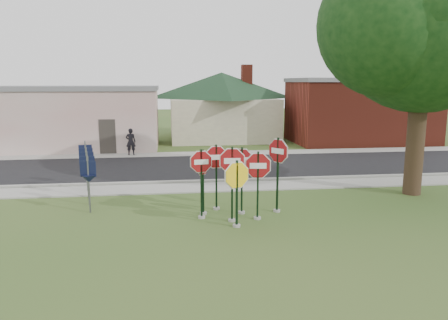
{
  "coord_description": "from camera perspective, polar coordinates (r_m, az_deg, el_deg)",
  "views": [
    {
      "loc": [
        -2.24,
        -12.59,
        4.49
      ],
      "look_at": [
        -0.37,
        2.0,
        1.84
      ],
      "focal_mm": 35.0,
      "sensor_mm": 36.0,
      "label": 1
    }
  ],
  "objects": [
    {
      "name": "building_house",
      "position": [
        34.86,
        -0.31,
        8.82
      ],
      "size": [
        11.6,
        11.6,
        6.2
      ],
      "color": "beige",
      "rests_on": "ground"
    },
    {
      "name": "sidewalk_far",
      "position": [
        27.35,
        -2.5,
        0.81
      ],
      "size": [
        60.0,
        1.6,
        0.06
      ],
      "primitive_type": "cube",
      "color": "gray",
      "rests_on": "ground"
    },
    {
      "name": "stop_sign_left",
      "position": [
        14.31,
        -2.99,
        -1.95
      ],
      "size": [
        1.02,
        0.24,
        2.43
      ],
      "color": "gray",
      "rests_on": "ground"
    },
    {
      "name": "stop_sign_far_left",
      "position": [
        14.76,
        -2.76,
        -1.68
      ],
      "size": [
        0.67,
        0.97,
        2.37
      ],
      "color": "gray",
      "rests_on": "ground"
    },
    {
      "name": "stop_sign_right",
      "position": [
        14.24,
        4.45,
        -2.04
      ],
      "size": [
        1.17,
        0.24,
        2.39
      ],
      "color": "gray",
      "rests_on": "ground"
    },
    {
      "name": "stop_sign_back_right",
      "position": [
        14.82,
        2.35,
        -1.54
      ],
      "size": [
        0.99,
        0.31,
        2.42
      ],
      "color": "gray",
      "rests_on": "ground"
    },
    {
      "name": "sidewalk_near",
      "position": [
        18.76,
        -0.23,
        -3.54
      ],
      "size": [
        60.0,
        1.6,
        0.06
      ],
      "primitive_type": "cube",
      "color": "gray",
      "rests_on": "ground"
    },
    {
      "name": "curb",
      "position": [
        19.72,
        -0.59,
        -2.75
      ],
      "size": [
        60.0,
        0.2,
        0.14
      ],
      "primitive_type": "cube",
      "color": "gray",
      "rests_on": "ground"
    },
    {
      "name": "oak_tree",
      "position": [
        18.95,
        24.77,
        16.33
      ],
      "size": [
        10.69,
        10.09,
        10.36
      ],
      "color": "black",
      "rests_on": "ground"
    },
    {
      "name": "bg_tree_right",
      "position": [
        45.58,
        25.29,
        10.62
      ],
      "size": [
        5.6,
        5.6,
        8.4
      ],
      "color": "black",
      "rests_on": "ground"
    },
    {
      "name": "stop_sign_yellow",
      "position": [
        13.47,
        1.69,
        -3.27
      ],
      "size": [
        1.1,
        0.44,
        2.24
      ],
      "color": "gray",
      "rests_on": "ground"
    },
    {
      "name": "stop_sign_far_right",
      "position": [
        15.07,
        7.05,
        -0.41
      ],
      "size": [
        0.69,
        0.95,
        2.74
      ],
      "color": "gray",
      "rests_on": "ground"
    },
    {
      "name": "stop_sign_center",
      "position": [
        13.95,
        1.07,
        -1.7
      ],
      "size": [
        1.14,
        0.24,
        2.58
      ],
      "color": "gray",
      "rests_on": "ground"
    },
    {
      "name": "ground",
      "position": [
        13.55,
        2.68,
        -9.16
      ],
      "size": [
        120.0,
        120.0,
        0.0
      ],
      "primitive_type": "plane",
      "color": "#34551F",
      "rests_on": "ground"
    },
    {
      "name": "pedestrian",
      "position": [
        27.25,
        -12.09,
        2.36
      ],
      "size": [
        0.6,
        0.4,
        1.63
      ],
      "primitive_type": "imported",
      "rotation": [
        0.0,
        0.0,
        3.13
      ],
      "color": "black",
      "rests_on": "sidewalk_far"
    },
    {
      "name": "building_stucco",
      "position": [
        31.41,
        -19.79,
        5.34
      ],
      "size": [
        12.2,
        6.2,
        4.2
      ],
      "color": "beige",
      "rests_on": "ground"
    },
    {
      "name": "route_sign_row",
      "position": [
        17.68,
        -17.46,
        -0.92
      ],
      "size": [
        1.43,
        4.63,
        2.0
      ],
      "color": "#59595E",
      "rests_on": "ground"
    },
    {
      "name": "building_brick",
      "position": [
        34.26,
        17.38,
        6.26
      ],
      "size": [
        10.2,
        6.2,
        4.75
      ],
      "color": "maroon",
      "rests_on": "ground"
    },
    {
      "name": "stop_sign_back_left",
      "position": [
        15.28,
        -1.01,
        -1.02
      ],
      "size": [
        1.11,
        0.24,
        2.45
      ],
      "color": "gray",
      "rests_on": "ground"
    },
    {
      "name": "road",
      "position": [
        23.13,
        -1.6,
        -0.94
      ],
      "size": [
        60.0,
        7.0,
        0.04
      ],
      "primitive_type": "cube",
      "color": "black",
      "rests_on": "ground"
    }
  ]
}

